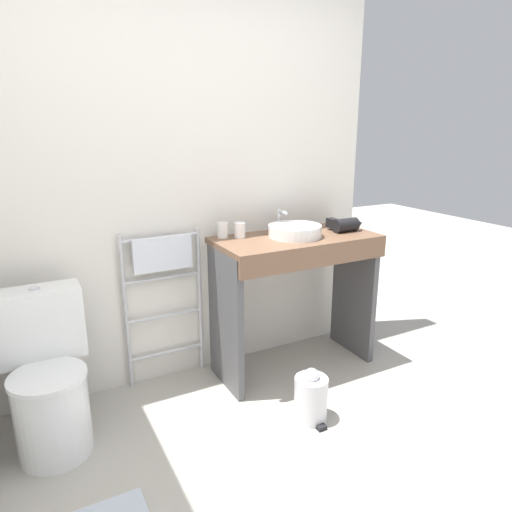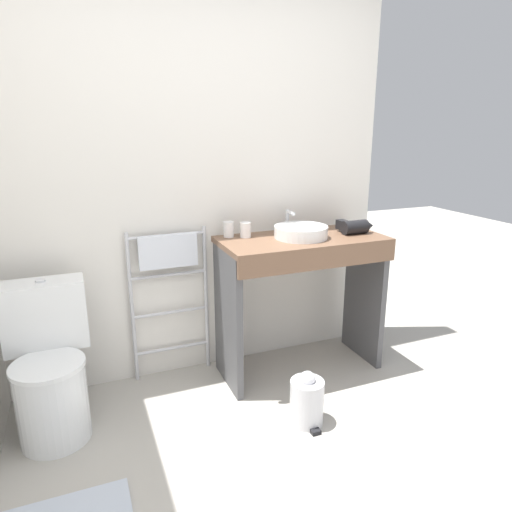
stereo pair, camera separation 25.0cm
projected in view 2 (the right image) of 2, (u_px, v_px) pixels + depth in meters
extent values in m
cube|color=silver|center=(191.00, 169.00, 2.79)|extent=(2.55, 0.12, 2.61)
cylinder|color=white|center=(53.00, 403.00, 2.31)|extent=(0.34, 0.34, 0.41)
cylinder|color=white|center=(47.00, 365.00, 2.25)|extent=(0.36, 0.36, 0.02)
cube|color=white|center=(45.00, 314.00, 2.42)|extent=(0.42, 0.19, 0.37)
cylinder|color=silver|center=(40.00, 281.00, 2.37)|extent=(0.05, 0.05, 0.01)
cylinder|color=silver|center=(132.00, 309.00, 2.78)|extent=(0.02, 0.02, 0.96)
cylinder|color=silver|center=(206.00, 299.00, 2.95)|extent=(0.02, 0.02, 0.96)
cylinder|color=silver|center=(173.00, 348.00, 2.95)|extent=(0.47, 0.02, 0.02)
cylinder|color=silver|center=(171.00, 312.00, 2.88)|extent=(0.47, 0.02, 0.02)
cylinder|color=silver|center=(169.00, 275.00, 2.82)|extent=(0.47, 0.02, 0.02)
cylinder|color=silver|center=(166.00, 235.00, 2.75)|extent=(0.47, 0.02, 0.02)
cube|color=silver|center=(168.00, 251.00, 2.75)|extent=(0.35, 0.04, 0.20)
cube|color=brown|center=(302.00, 240.00, 2.81)|extent=(1.02, 0.50, 0.03)
cube|color=brown|center=(321.00, 261.00, 2.62)|extent=(1.02, 0.02, 0.10)
cube|color=#4C4C4F|center=(228.00, 319.00, 2.76)|extent=(0.04, 0.42, 0.86)
cube|color=#4C4C4F|center=(364.00, 297.00, 3.12)|extent=(0.04, 0.42, 0.86)
cylinder|color=white|center=(301.00, 232.00, 2.79)|extent=(0.33, 0.33, 0.07)
cylinder|color=silver|center=(301.00, 227.00, 2.79)|extent=(0.27, 0.27, 0.01)
cylinder|color=silver|center=(287.00, 220.00, 2.96)|extent=(0.02, 0.02, 0.14)
cylinder|color=silver|center=(290.00, 213.00, 2.90)|extent=(0.02, 0.09, 0.02)
cylinder|color=white|center=(229.00, 229.00, 2.81)|extent=(0.07, 0.07, 0.09)
cylinder|color=white|center=(245.00, 230.00, 2.80)|extent=(0.07, 0.07, 0.09)
cylinder|color=black|center=(355.00, 227.00, 2.89)|extent=(0.16, 0.09, 0.09)
cone|color=black|center=(369.00, 226.00, 2.93)|extent=(0.06, 0.08, 0.08)
cube|color=black|center=(342.00, 225.00, 2.95)|extent=(0.05, 0.09, 0.06)
cylinder|color=silver|center=(307.00, 402.00, 2.46)|extent=(0.18, 0.18, 0.25)
sphere|color=silver|center=(308.00, 379.00, 2.42)|extent=(0.08, 0.08, 0.08)
cube|color=black|center=(316.00, 432.00, 2.39)|extent=(0.05, 0.04, 0.02)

